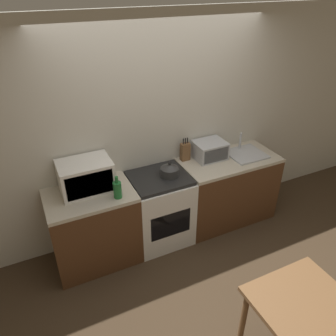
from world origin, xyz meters
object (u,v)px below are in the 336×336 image
object	(u,v)px
microwave	(86,176)
bottle	(117,189)
dining_table	(308,317)
stove_range	(160,209)
kettle	(170,170)
toaster_oven	(210,150)

from	to	relation	value
microwave	bottle	bearing A→B (deg)	-48.02
dining_table	stove_range	bearing A→B (deg)	100.77
stove_range	bottle	bearing A→B (deg)	-161.80
kettle	microwave	world-z (taller)	microwave
kettle	toaster_oven	distance (m)	0.65
kettle	stove_range	bearing A→B (deg)	165.60
kettle	dining_table	xyz separation A→B (m)	(0.25, -1.89, -0.33)
microwave	bottle	world-z (taller)	microwave
toaster_oven	dining_table	size ratio (longest dim) A/B	0.48
bottle	toaster_oven	size ratio (longest dim) A/B	0.65
stove_range	kettle	bearing A→B (deg)	-14.40
kettle	microwave	bearing A→B (deg)	172.01
stove_range	microwave	world-z (taller)	microwave
bottle	dining_table	size ratio (longest dim) A/B	0.31
microwave	kettle	bearing A→B (deg)	-7.99
kettle	bottle	xyz separation A→B (m)	(-0.65, -0.15, 0.02)
stove_range	bottle	xyz separation A→B (m)	(-0.54, -0.18, 0.55)
toaster_oven	kettle	bearing A→B (deg)	-165.40
stove_range	dining_table	size ratio (longest dim) A/B	1.14
bottle	dining_table	bearing A→B (deg)	-62.53
dining_table	microwave	bearing A→B (deg)	119.76
bottle	dining_table	xyz separation A→B (m)	(0.91, -1.74, -0.36)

